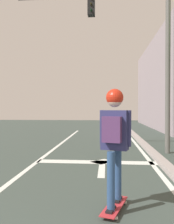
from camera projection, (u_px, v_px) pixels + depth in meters
name	position (u px, v px, depth m)	size (l,w,h in m)	color
lane_line_center	(29.00, 168.00, 5.84)	(0.12, 20.00, 0.01)	silver
lane_line_curbside	(158.00, 171.00, 5.58)	(0.12, 20.00, 0.01)	silver
stop_bar	(96.00, 162.00, 6.52)	(3.28, 0.40, 0.01)	silver
lane_arrow_stem	(102.00, 169.00, 5.73)	(0.16, 1.40, 0.01)	silver
lane_arrow_head	(102.00, 162.00, 6.57)	(0.56, 0.44, 0.01)	silver
curb_strip	(169.00, 168.00, 5.56)	(0.24, 24.00, 0.14)	#9D928E
skateboard	(115.00, 206.00, 3.43)	(0.44, 0.83, 0.07)	#BA2C32
skater	(114.00, 131.00, 3.40)	(0.45, 0.62, 1.69)	navy
traffic_signal_mast	(133.00, 38.00, 7.86)	(5.13, 0.34, 5.53)	#5C5A55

